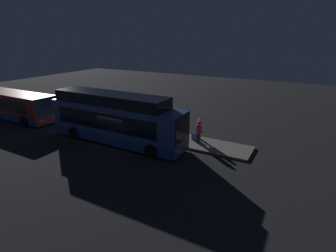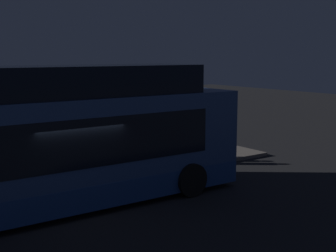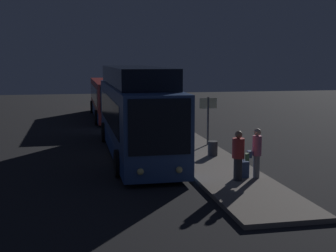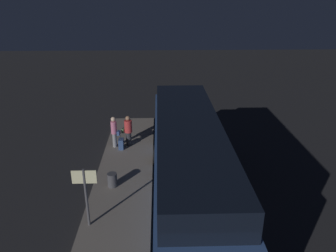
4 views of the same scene
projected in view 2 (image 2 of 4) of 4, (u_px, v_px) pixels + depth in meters
ground at (68, 209)px, 13.41m from camera, size 80.00×80.00×0.00m
platform at (32, 184)px, 15.78m from camera, size 20.00×2.72×0.15m
bus_lead at (46, 147)px, 12.97m from camera, size 12.15×2.77×4.09m
passenger_boarding at (153, 133)px, 19.39m from camera, size 0.40×0.56×1.82m
passenger_waiting at (168, 136)px, 18.91m from camera, size 0.56×0.69×1.79m
suitcase at (153, 152)px, 19.05m from camera, size 0.46×0.27×0.83m
trash_bin at (63, 164)px, 16.82m from camera, size 0.44×0.44×0.65m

